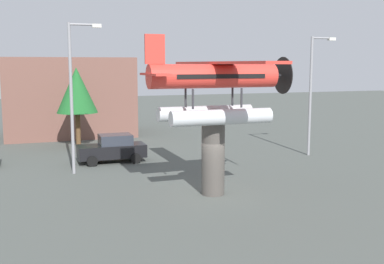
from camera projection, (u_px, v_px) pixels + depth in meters
name	position (u px, v px, depth m)	size (l,w,h in m)	color
ground_plane	(213.00, 194.00, 22.85)	(140.00, 140.00, 0.00)	#4C514C
display_pedestal	(213.00, 159.00, 22.60)	(1.10, 1.10, 3.46)	#4C4742
floatplane_monument	(216.00, 86.00, 22.17)	(6.93, 10.41, 4.00)	silver
car_mid_black	(113.00, 148.00, 30.14)	(4.20, 2.02, 1.76)	black
streetlight_primary	(74.00, 88.00, 26.51)	(1.84, 0.28, 8.41)	gray
streetlight_secondary	(313.00, 87.00, 32.03)	(1.84, 0.28, 7.97)	gray
storefront_building	(69.00, 97.00, 41.38)	(10.61, 6.99, 6.69)	brown
tree_east	(77.00, 91.00, 35.18)	(3.01, 3.01, 5.92)	brown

